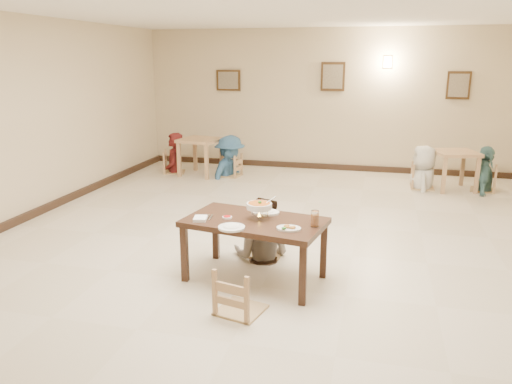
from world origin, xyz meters
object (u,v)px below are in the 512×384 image
(main_table, at_px, (255,227))
(bg_diner_a, at_px, (173,133))
(bg_chair_lr, at_px, (230,155))
(bg_chair_rr, at_px, (485,167))
(main_diner, at_px, (262,197))
(bg_diner_d, at_px, (488,146))
(bg_diner_c, at_px, (426,146))
(bg_table_right, at_px, (455,158))
(curry_warmer, at_px, (259,206))
(bg_table_left, at_px, (200,145))
(chair_far, at_px, (265,221))
(bg_chair_rl, at_px, (424,165))
(bg_chair_ll, at_px, (174,152))
(chair_near, at_px, (240,269))
(drink_glass, at_px, (315,219))
(bg_diner_b, at_px, (230,135))

(main_table, distance_m, bg_diner_a, 5.62)
(bg_chair_lr, distance_m, bg_chair_rr, 4.89)
(main_diner, relative_size, bg_diner_d, 0.92)
(bg_diner_c, bearing_deg, bg_table_right, 93.62)
(main_diner, bearing_deg, curry_warmer, 103.19)
(bg_table_left, bearing_deg, bg_table_right, -0.11)
(bg_table_right, distance_m, bg_chair_lr, 4.35)
(chair_far, height_order, bg_chair_rl, bg_chair_rl)
(bg_chair_rl, distance_m, bg_diner_a, 5.08)
(main_diner, relative_size, bg_chair_ll, 1.68)
(chair_near, relative_size, main_diner, 0.58)
(chair_near, distance_m, bg_diner_d, 6.32)
(bg_diner_a, bearing_deg, bg_diner_d, 70.94)
(bg_diner_a, bearing_deg, main_diner, 16.29)
(chair_far, bearing_deg, bg_chair_lr, 112.62)
(bg_chair_rr, distance_m, bg_diner_d, 0.39)
(curry_warmer, xyz_separation_m, bg_chair_ll, (-3.01, 4.73, -0.38))
(bg_chair_rr, relative_size, bg_diner_d, 0.54)
(bg_diner_a, bearing_deg, bg_chair_lr, 69.87)
(bg_diner_a, bearing_deg, bg_chair_rr, 70.94)
(drink_glass, xyz_separation_m, bg_diner_c, (1.43, 4.72, 0.04))
(main_diner, distance_m, bg_diner_c, 4.56)
(chair_near, relative_size, bg_diner_a, 0.52)
(main_diner, distance_m, bg_chair_ll, 5.06)
(bg_table_right, bearing_deg, bg_chair_rl, -175.54)
(bg_table_left, height_order, bg_diner_c, bg_diner_c)
(bg_chair_rl, relative_size, bg_diner_c, 0.55)
(bg_table_left, xyz_separation_m, bg_table_right, (4.97, -0.01, -0.04))
(bg_chair_rl, xyz_separation_m, bg_chair_rr, (1.08, 0.09, -0.00))
(main_table, bearing_deg, bg_chair_ll, 132.09)
(curry_warmer, relative_size, drink_glass, 1.82)
(bg_table_left, height_order, bg_chair_ll, bg_chair_ll)
(bg_diner_d, bearing_deg, drink_glass, 161.61)
(drink_glass, xyz_separation_m, bg_chair_rl, (1.43, 4.72, -0.32))
(bg_chair_rr, distance_m, bg_diner_c, 1.14)
(chair_far, xyz_separation_m, bg_diner_b, (-1.67, 3.99, 0.41))
(drink_glass, height_order, bg_diner_b, bg_diner_b)
(curry_warmer, distance_m, bg_table_right, 5.33)
(bg_diner_b, bearing_deg, bg_table_left, 109.14)
(main_table, height_order, bg_diner_b, bg_diner_b)
(curry_warmer, relative_size, bg_chair_ll, 0.34)
(bg_diner_d, bearing_deg, chair_far, 150.30)
(bg_table_left, relative_size, bg_chair_rr, 1.00)
(chair_far, xyz_separation_m, bg_chair_rl, (2.14, 3.90, 0.01))
(bg_chair_lr, relative_size, bg_diner_d, 0.53)
(main_diner, height_order, bg_chair_rr, main_diner)
(main_table, height_order, bg_chair_ll, bg_chair_ll)
(curry_warmer, height_order, bg_diner_c, bg_diner_c)
(bg_diner_d, bearing_deg, bg_chair_rr, 9.19)
(bg_chair_lr, bearing_deg, curry_warmer, 28.10)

